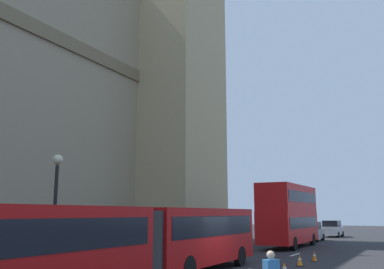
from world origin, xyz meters
TOP-DOWN VIEW (x-y plane):
  - articulated_bus at (-4.67, 1.99)m, footprint 18.55×2.54m
  - double_decker_bus at (16.13, 2.00)m, footprint 9.15×2.54m
  - sedan_lead at (24.43, 2.26)m, footprint 4.40×1.86m
  - sedan_trailing at (32.91, 1.79)m, footprint 4.40×1.86m
  - traffic_cone_west at (0.86, -2.12)m, footprint 0.36×0.36m
  - traffic_cone_middle at (4.60, -1.80)m, footprint 0.36×0.36m
  - traffic_cone_east at (7.06, -1.99)m, footprint 0.36×0.36m
  - street_lamp at (-4.37, 6.50)m, footprint 0.44×0.44m

SIDE VIEW (x-z plane):
  - traffic_cone_west at x=0.86m, z-range -0.01..0.57m
  - traffic_cone_middle at x=4.60m, z-range -0.01..0.57m
  - traffic_cone_east at x=7.06m, z-range -0.01..0.57m
  - sedan_lead at x=24.43m, z-range -0.01..1.84m
  - sedan_trailing at x=32.91m, z-range -0.01..1.84m
  - articulated_bus at x=-4.67m, z-range 0.30..3.20m
  - double_decker_bus at x=16.13m, z-range 0.26..5.16m
  - street_lamp at x=-4.37m, z-range 0.42..5.69m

